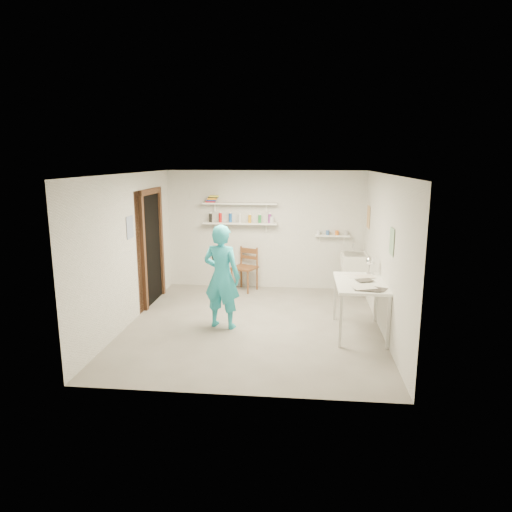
# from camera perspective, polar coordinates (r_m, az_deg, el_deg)

# --- Properties ---
(floor) EXTENTS (4.00, 4.50, 0.02)m
(floor) POSITION_cam_1_polar(r_m,az_deg,el_deg) (7.44, -0.32, -8.65)
(floor) COLOR slate
(floor) RESTS_ON ground
(ceiling) EXTENTS (4.00, 4.50, 0.02)m
(ceiling) POSITION_cam_1_polar(r_m,az_deg,el_deg) (6.96, -0.34, 10.32)
(ceiling) COLOR silver
(ceiling) RESTS_ON wall_back
(wall_back) EXTENTS (4.00, 0.02, 2.40)m
(wall_back) POSITION_cam_1_polar(r_m,az_deg,el_deg) (9.32, 1.16, 3.27)
(wall_back) COLOR silver
(wall_back) RESTS_ON ground
(wall_front) EXTENTS (4.00, 0.02, 2.40)m
(wall_front) POSITION_cam_1_polar(r_m,az_deg,el_deg) (4.93, -3.14, -4.70)
(wall_front) COLOR silver
(wall_front) RESTS_ON ground
(wall_left) EXTENTS (0.02, 4.50, 2.40)m
(wall_left) POSITION_cam_1_polar(r_m,az_deg,el_deg) (7.58, -15.61, 0.80)
(wall_left) COLOR silver
(wall_left) RESTS_ON ground
(wall_right) EXTENTS (0.02, 4.50, 2.40)m
(wall_right) POSITION_cam_1_polar(r_m,az_deg,el_deg) (7.18, 15.84, 0.17)
(wall_right) COLOR silver
(wall_right) RESTS_ON ground
(doorway_recess) EXTENTS (0.02, 0.90, 2.00)m
(doorway_recess) POSITION_cam_1_polar(r_m,az_deg,el_deg) (8.58, -12.89, 0.85)
(doorway_recess) COLOR black
(doorway_recess) RESTS_ON wall_left
(corridor_box) EXTENTS (1.40, 1.50, 2.10)m
(corridor_box) POSITION_cam_1_polar(r_m,az_deg,el_deg) (8.82, -17.28, 1.24)
(corridor_box) COLOR brown
(corridor_box) RESTS_ON ground
(door_lintel) EXTENTS (0.06, 1.05, 0.10)m
(door_lintel) POSITION_cam_1_polar(r_m,az_deg,el_deg) (8.44, -13.09, 7.86)
(door_lintel) COLOR brown
(door_lintel) RESTS_ON wall_left
(door_jamb_near) EXTENTS (0.06, 0.10, 2.00)m
(door_jamb_near) POSITION_cam_1_polar(r_m,az_deg,el_deg) (8.11, -13.87, 0.17)
(door_jamb_near) COLOR brown
(door_jamb_near) RESTS_ON ground
(door_jamb_far) EXTENTS (0.06, 0.10, 2.00)m
(door_jamb_far) POSITION_cam_1_polar(r_m,az_deg,el_deg) (9.04, -11.77, 1.46)
(door_jamb_far) COLOR brown
(door_jamb_far) RESTS_ON ground
(shelf_lower) EXTENTS (1.50, 0.22, 0.03)m
(shelf_lower) POSITION_cam_1_polar(r_m,az_deg,el_deg) (9.22, -2.01, 4.12)
(shelf_lower) COLOR white
(shelf_lower) RESTS_ON wall_back
(shelf_upper) EXTENTS (1.50, 0.22, 0.03)m
(shelf_upper) POSITION_cam_1_polar(r_m,az_deg,el_deg) (9.18, -2.03, 6.59)
(shelf_upper) COLOR white
(shelf_upper) RESTS_ON wall_back
(ledge_shelf) EXTENTS (0.70, 0.14, 0.03)m
(ledge_shelf) POSITION_cam_1_polar(r_m,az_deg,el_deg) (9.23, 9.50, 2.52)
(ledge_shelf) COLOR white
(ledge_shelf) RESTS_ON wall_back
(poster_left) EXTENTS (0.01, 0.28, 0.36)m
(poster_left) POSITION_cam_1_polar(r_m,az_deg,el_deg) (7.56, -15.47, 3.47)
(poster_left) COLOR #334C7F
(poster_left) RESTS_ON wall_left
(poster_right_a) EXTENTS (0.01, 0.34, 0.42)m
(poster_right_a) POSITION_cam_1_polar(r_m,az_deg,el_deg) (8.87, 13.87, 4.76)
(poster_right_a) COLOR #995933
(poster_right_a) RESTS_ON wall_right
(poster_right_b) EXTENTS (0.01, 0.30, 0.38)m
(poster_right_b) POSITION_cam_1_polar(r_m,az_deg,el_deg) (6.59, 16.61, 1.75)
(poster_right_b) COLOR #3F724C
(poster_right_b) RESTS_ON wall_right
(belfast_sink) EXTENTS (0.48, 0.60, 0.30)m
(belfast_sink) POSITION_cam_1_polar(r_m,az_deg,el_deg) (8.89, 12.16, -0.71)
(belfast_sink) COLOR white
(belfast_sink) RESTS_ON wall_right
(man) EXTENTS (0.68, 0.53, 1.64)m
(man) POSITION_cam_1_polar(r_m,az_deg,el_deg) (7.13, -4.30, -2.60)
(man) COLOR #25A9BD
(man) RESTS_ON ground
(wall_clock) EXTENTS (0.29, 0.11, 0.30)m
(wall_clock) POSITION_cam_1_polar(r_m,az_deg,el_deg) (7.28, -4.47, -0.07)
(wall_clock) COLOR #F9EEAA
(wall_clock) RESTS_ON man
(wooden_chair) EXTENTS (0.58, 0.57, 0.95)m
(wooden_chair) POSITION_cam_1_polar(r_m,az_deg,el_deg) (9.19, -1.46, -1.48)
(wooden_chair) COLOR brown
(wooden_chair) RESTS_ON ground
(work_table) EXTENTS (0.73, 1.22, 0.82)m
(work_table) POSITION_cam_1_polar(r_m,az_deg,el_deg) (7.13, 12.81, -6.34)
(work_table) COLOR white
(work_table) RESTS_ON ground
(desk_lamp) EXTENTS (0.15, 0.15, 0.15)m
(desk_lamp) POSITION_cam_1_polar(r_m,az_deg,el_deg) (7.46, 14.13, -0.58)
(desk_lamp) COLOR white
(desk_lamp) RESTS_ON work_table
(spray_cans) EXTENTS (1.26, 0.06, 0.17)m
(spray_cans) POSITION_cam_1_polar(r_m,az_deg,el_deg) (9.21, -2.01, 4.73)
(spray_cans) COLOR black
(spray_cans) RESTS_ON shelf_lower
(book_stack) EXTENTS (0.26, 0.14, 0.14)m
(book_stack) POSITION_cam_1_polar(r_m,az_deg,el_deg) (9.26, -5.49, 7.12)
(book_stack) COLOR red
(book_stack) RESTS_ON shelf_upper
(ledge_pots) EXTENTS (0.48, 0.07, 0.09)m
(ledge_pots) POSITION_cam_1_polar(r_m,az_deg,el_deg) (9.22, 9.51, 2.89)
(ledge_pots) COLOR silver
(ledge_pots) RESTS_ON ledge_shelf
(papers) EXTENTS (0.30, 0.22, 0.03)m
(papers) POSITION_cam_1_polar(r_m,az_deg,el_deg) (7.01, 12.97, -3.06)
(papers) COLOR silver
(papers) RESTS_ON work_table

